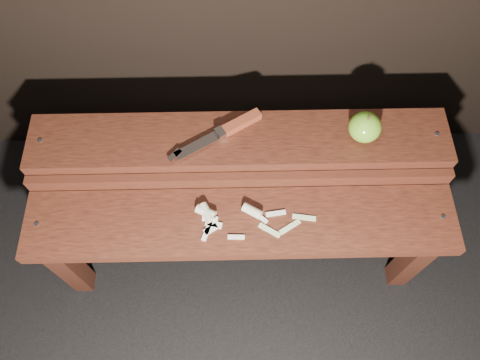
{
  "coord_description": "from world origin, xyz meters",
  "views": [
    {
      "loc": [
        -0.01,
        -0.54,
        1.61
      ],
      "look_at": [
        0.0,
        0.06,
        0.45
      ],
      "focal_mm": 35.0,
      "sensor_mm": 36.0,
      "label": 1
    }
  ],
  "objects_px": {
    "bench_rear_tier": "(239,154)",
    "knife": "(230,128)",
    "bench_front_tier": "(241,233)",
    "apple": "(365,127)"
  },
  "relations": [
    {
      "from": "bench_rear_tier",
      "to": "knife",
      "type": "bearing_deg",
      "value": 132.92
    },
    {
      "from": "bench_rear_tier",
      "to": "knife",
      "type": "xyz_separation_m",
      "value": [
        -0.03,
        0.03,
        0.1
      ]
    },
    {
      "from": "bench_rear_tier",
      "to": "bench_front_tier",
      "type": "bearing_deg",
      "value": -90.0
    },
    {
      "from": "bench_rear_tier",
      "to": "apple",
      "type": "bearing_deg",
      "value": 0.72
    },
    {
      "from": "apple",
      "to": "bench_front_tier",
      "type": "bearing_deg",
      "value": -146.23
    },
    {
      "from": "bench_front_tier",
      "to": "apple",
      "type": "bearing_deg",
      "value": 33.77
    },
    {
      "from": "bench_front_tier",
      "to": "bench_rear_tier",
      "type": "relative_size",
      "value": 1.0
    },
    {
      "from": "bench_front_tier",
      "to": "knife",
      "type": "height_order",
      "value": "knife"
    },
    {
      "from": "bench_front_tier",
      "to": "bench_rear_tier",
      "type": "bearing_deg",
      "value": 90.0
    },
    {
      "from": "bench_front_tier",
      "to": "knife",
      "type": "distance_m",
      "value": 0.3
    }
  ]
}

